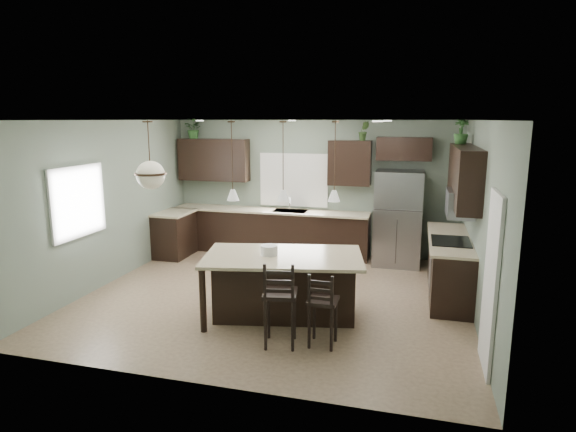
{
  "coord_description": "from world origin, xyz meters",
  "views": [
    {
      "loc": [
        2.11,
        -7.09,
        2.81
      ],
      "look_at": [
        0.1,
        0.4,
        1.25
      ],
      "focal_mm": 30.0,
      "sensor_mm": 36.0,
      "label": 1
    }
  ],
  "objects_px": {
    "refrigerator": "(398,218)",
    "bar_stool_center": "(280,303)",
    "bar_stool_right": "(323,309)",
    "kitchen_island": "(283,286)",
    "plant_back_left": "(194,129)",
    "serving_dish": "(269,250)"
  },
  "relations": [
    {
      "from": "refrigerator",
      "to": "plant_back_left",
      "type": "xyz_separation_m",
      "value": [
        -4.38,
        0.26,
        1.69
      ]
    },
    {
      "from": "refrigerator",
      "to": "bar_stool_center",
      "type": "relative_size",
      "value": 1.65
    },
    {
      "from": "bar_stool_right",
      "to": "serving_dish",
      "type": "bearing_deg",
      "value": 143.74
    },
    {
      "from": "kitchen_island",
      "to": "serving_dish",
      "type": "height_order",
      "value": "serving_dish"
    },
    {
      "from": "refrigerator",
      "to": "bar_stool_right",
      "type": "distance_m",
      "value": 3.89
    },
    {
      "from": "refrigerator",
      "to": "kitchen_island",
      "type": "relative_size",
      "value": 0.83
    },
    {
      "from": "kitchen_island",
      "to": "serving_dish",
      "type": "distance_m",
      "value": 0.57
    },
    {
      "from": "refrigerator",
      "to": "bar_stool_right",
      "type": "height_order",
      "value": "refrigerator"
    },
    {
      "from": "refrigerator",
      "to": "serving_dish",
      "type": "bearing_deg",
      "value": -118.08
    },
    {
      "from": "bar_stool_center",
      "to": "bar_stool_right",
      "type": "height_order",
      "value": "bar_stool_center"
    },
    {
      "from": "refrigerator",
      "to": "bar_stool_center",
      "type": "distance_m",
      "value": 4.14
    },
    {
      "from": "bar_stool_center",
      "to": "bar_stool_right",
      "type": "distance_m",
      "value": 0.54
    },
    {
      "from": "refrigerator",
      "to": "kitchen_island",
      "type": "xyz_separation_m",
      "value": [
        -1.46,
        -3.06,
        -0.46
      ]
    },
    {
      "from": "refrigerator",
      "to": "kitchen_island",
      "type": "distance_m",
      "value": 3.42
    },
    {
      "from": "refrigerator",
      "to": "kitchen_island",
      "type": "bearing_deg",
      "value": -115.48
    },
    {
      "from": "bar_stool_right",
      "to": "bar_stool_center",
      "type": "bearing_deg",
      "value": -165.03
    },
    {
      "from": "bar_stool_center",
      "to": "serving_dish",
      "type": "bearing_deg",
      "value": 105.12
    },
    {
      "from": "bar_stool_center",
      "to": "bar_stool_right",
      "type": "xyz_separation_m",
      "value": [
        0.52,
        0.13,
        -0.07
      ]
    },
    {
      "from": "serving_dish",
      "to": "bar_stool_right",
      "type": "xyz_separation_m",
      "value": [
        0.91,
        -0.7,
        -0.51
      ]
    },
    {
      "from": "serving_dish",
      "to": "plant_back_left",
      "type": "height_order",
      "value": "plant_back_left"
    },
    {
      "from": "refrigerator",
      "to": "bar_stool_right",
      "type": "relative_size",
      "value": 1.9
    },
    {
      "from": "bar_stool_right",
      "to": "kitchen_island",
      "type": "bearing_deg",
      "value": 135.31
    }
  ]
}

